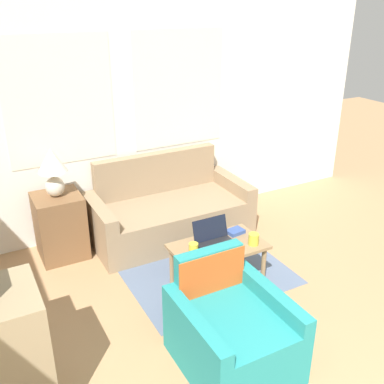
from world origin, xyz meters
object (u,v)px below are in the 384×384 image
(armchair, at_px, (230,332))
(coffee_table, at_px, (218,250))
(couch, at_px, (168,212))
(cup_navy, at_px, (254,239))
(cup_yellow, at_px, (194,249))
(table_lamp, at_px, (52,167))
(laptop, at_px, (214,239))
(book_red, at_px, (235,231))

(armchair, relative_size, coffee_table, 0.97)
(couch, xyz_separation_m, coffee_table, (-0.02, -1.12, 0.10))
(cup_navy, distance_m, cup_yellow, 0.58)
(table_lamp, xyz_separation_m, coffee_table, (1.16, -1.22, -0.62))
(laptop, distance_m, book_red, 0.30)
(couch, relative_size, laptop, 5.04)
(coffee_table, bearing_deg, book_red, 24.05)
(couch, distance_m, table_lamp, 1.39)
(armchair, height_order, book_red, armchair)
(armchair, relative_size, laptop, 2.39)
(armchair, relative_size, cup_yellow, 7.88)
(coffee_table, bearing_deg, couch, 89.07)
(couch, bearing_deg, coffee_table, -90.93)
(laptop, relative_size, cup_navy, 3.21)
(armchair, bearing_deg, couch, 77.52)
(coffee_table, xyz_separation_m, book_red, (0.26, 0.12, 0.07))
(table_lamp, bearing_deg, couch, -4.81)
(laptop, distance_m, cup_yellow, 0.26)
(table_lamp, distance_m, cup_navy, 2.06)
(couch, height_order, cup_navy, couch)
(laptop, height_order, book_red, laptop)
(cup_navy, height_order, book_red, cup_navy)
(cup_navy, distance_m, book_red, 0.26)
(coffee_table, height_order, cup_navy, cup_navy)
(cup_yellow, relative_size, book_red, 0.61)
(couch, bearing_deg, table_lamp, 175.19)
(armchair, height_order, table_lamp, table_lamp)
(table_lamp, distance_m, book_red, 1.88)
(laptop, distance_m, cup_navy, 0.36)
(coffee_table, bearing_deg, armchair, -115.92)
(couch, relative_size, book_red, 10.05)
(table_lamp, xyz_separation_m, cup_navy, (1.45, -1.36, -0.51))
(laptop, bearing_deg, couch, 88.00)
(cup_navy, bearing_deg, table_lamp, 136.88)
(coffee_table, relative_size, cup_navy, 7.89)
(couch, xyz_separation_m, armchair, (-0.44, -2.00, -0.00))
(couch, relative_size, cup_navy, 16.17)
(table_lamp, relative_size, book_red, 2.85)
(table_lamp, distance_m, cup_yellow, 1.62)
(cup_navy, bearing_deg, armchair, -134.36)
(couch, distance_m, cup_navy, 1.31)
(couch, height_order, cup_yellow, couch)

